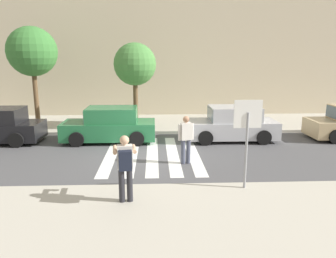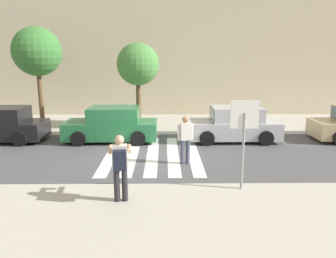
# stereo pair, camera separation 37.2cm
# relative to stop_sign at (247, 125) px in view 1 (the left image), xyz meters

# --- Properties ---
(ground_plane) EXTENTS (120.00, 120.00, 0.00)m
(ground_plane) POSITION_rel_stop_sign_xyz_m (-2.61, 3.57, -1.94)
(ground_plane) COLOR #4C4C4F
(sidewalk_near) EXTENTS (60.00, 6.00, 0.14)m
(sidewalk_near) POSITION_rel_stop_sign_xyz_m (-2.61, -2.63, -1.87)
(sidewalk_near) COLOR #B2AD9E
(sidewalk_near) RESTS_ON ground
(sidewalk_far) EXTENTS (60.00, 4.80, 0.14)m
(sidewalk_far) POSITION_rel_stop_sign_xyz_m (-2.61, 9.57, -1.87)
(sidewalk_far) COLOR #B2AD9E
(sidewalk_far) RESTS_ON ground
(building_facade_far) EXTENTS (56.00, 4.00, 7.18)m
(building_facade_far) POSITION_rel_stop_sign_xyz_m (-2.61, 13.97, 1.65)
(building_facade_far) COLOR beige
(building_facade_far) RESTS_ON ground
(crosswalk_stripe_0) EXTENTS (0.44, 5.20, 0.01)m
(crosswalk_stripe_0) POSITION_rel_stop_sign_xyz_m (-4.21, 3.77, -1.94)
(crosswalk_stripe_0) COLOR silver
(crosswalk_stripe_0) RESTS_ON ground
(crosswalk_stripe_1) EXTENTS (0.44, 5.20, 0.01)m
(crosswalk_stripe_1) POSITION_rel_stop_sign_xyz_m (-3.41, 3.77, -1.94)
(crosswalk_stripe_1) COLOR silver
(crosswalk_stripe_1) RESTS_ON ground
(crosswalk_stripe_2) EXTENTS (0.44, 5.20, 0.01)m
(crosswalk_stripe_2) POSITION_rel_stop_sign_xyz_m (-2.61, 3.77, -1.94)
(crosswalk_stripe_2) COLOR silver
(crosswalk_stripe_2) RESTS_ON ground
(crosswalk_stripe_3) EXTENTS (0.44, 5.20, 0.01)m
(crosswalk_stripe_3) POSITION_rel_stop_sign_xyz_m (-1.81, 3.77, -1.94)
(crosswalk_stripe_3) COLOR silver
(crosswalk_stripe_3) RESTS_ON ground
(crosswalk_stripe_4) EXTENTS (0.44, 5.20, 0.01)m
(crosswalk_stripe_4) POSITION_rel_stop_sign_xyz_m (-1.01, 3.77, -1.94)
(crosswalk_stripe_4) COLOR silver
(crosswalk_stripe_4) RESTS_ON ground
(stop_sign) EXTENTS (0.76, 0.08, 2.48)m
(stop_sign) POSITION_rel_stop_sign_xyz_m (0.00, 0.00, 0.00)
(stop_sign) COLOR gray
(stop_sign) RESTS_ON sidewalk_near
(photographer_with_backpack) EXTENTS (0.64, 0.89, 1.72)m
(photographer_with_backpack) POSITION_rel_stop_sign_xyz_m (-3.25, -0.80, -0.78)
(photographer_with_backpack) COLOR #232328
(photographer_with_backpack) RESTS_ON sidewalk_near
(pedestrian_crossing) EXTENTS (0.56, 0.33, 1.72)m
(pedestrian_crossing) POSITION_rel_stop_sign_xyz_m (-1.41, 2.60, -0.97)
(pedestrian_crossing) COLOR #474C60
(pedestrian_crossing) RESTS_ON ground
(parked_car_green) EXTENTS (4.10, 1.92, 1.55)m
(parked_car_green) POSITION_rel_stop_sign_xyz_m (-4.50, 5.87, -1.22)
(parked_car_green) COLOR #236B3D
(parked_car_green) RESTS_ON ground
(parked_car_silver) EXTENTS (4.10, 1.92, 1.55)m
(parked_car_silver) POSITION_rel_stop_sign_xyz_m (1.00, 5.87, -1.22)
(parked_car_silver) COLOR #B7BABF
(parked_car_silver) RESTS_ON ground
(street_tree_west) EXTENTS (2.51, 2.51, 5.11)m
(street_tree_west) POSITION_rel_stop_sign_xyz_m (-8.68, 8.77, 2.03)
(street_tree_west) COLOR brown
(street_tree_west) RESTS_ON sidewalk_far
(street_tree_center) EXTENTS (2.12, 2.12, 4.30)m
(street_tree_center) POSITION_rel_stop_sign_xyz_m (-3.45, 8.07, 1.40)
(street_tree_center) COLOR brown
(street_tree_center) RESTS_ON sidewalk_far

